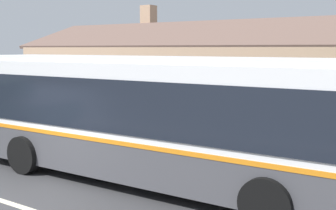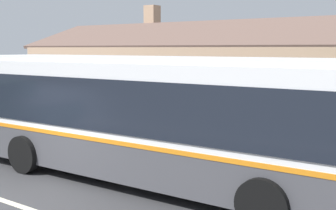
# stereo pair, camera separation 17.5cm
# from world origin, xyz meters

# --- Properties ---
(ground_plane) EXTENTS (300.00, 300.00, 0.00)m
(ground_plane) POSITION_xyz_m (0.00, 0.00, 0.00)
(ground_plane) COLOR #38383A
(sidewalk_far) EXTENTS (60.00, 3.00, 0.15)m
(sidewalk_far) POSITION_xyz_m (0.00, 6.00, 0.07)
(sidewalk_far) COLOR #ADAAA3
(sidewalk_far) RESTS_ON ground
(lane_divider_stripe) EXTENTS (60.00, 0.16, 0.01)m
(lane_divider_stripe) POSITION_xyz_m (0.00, 0.00, 0.00)
(lane_divider_stripe) COLOR beige
(lane_divider_stripe) RESTS_ON ground
(community_building) EXTENTS (22.19, 8.20, 5.67)m
(community_building) POSITION_xyz_m (-0.73, 13.53, 1.78)
(community_building) COLOR tan
(community_building) RESTS_ON ground
(transit_bus) EXTENTS (11.39, 2.96, 3.07)m
(transit_bus) POSITION_xyz_m (1.68, 2.90, 1.66)
(transit_bus) COLOR #47474C
(transit_bus) RESTS_ON ground
(bench_by_building) EXTENTS (1.69, 0.51, 0.94)m
(bench_by_building) POSITION_xyz_m (-3.35, 5.48, 0.57)
(bench_by_building) COLOR brown
(bench_by_building) RESTS_ON sidewalk_far
(bench_down_street) EXTENTS (1.66, 0.51, 0.94)m
(bench_down_street) POSITION_xyz_m (0.27, 6.04, 0.57)
(bench_down_street) COLOR brown
(bench_down_street) RESTS_ON sidewalk_far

